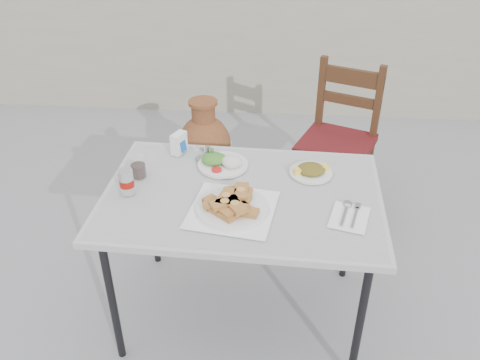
# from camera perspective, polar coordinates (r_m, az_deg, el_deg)

# --- Properties ---
(ground) EXTENTS (80.00, 80.00, 0.00)m
(ground) POSITION_cam_1_polar(r_m,az_deg,el_deg) (2.87, 3.10, -13.14)
(ground) COLOR slate
(ground) RESTS_ON ground
(cafe_table) EXTENTS (1.29, 0.90, 0.77)m
(cafe_table) POSITION_cam_1_polar(r_m,az_deg,el_deg) (2.33, 0.24, -2.52)
(cafe_table) COLOR black
(cafe_table) RESTS_ON ground
(pide_plate) EXTENTS (0.41, 0.41, 0.07)m
(pide_plate) POSITION_cam_1_polar(r_m,az_deg,el_deg) (2.18, -0.87, -2.66)
(pide_plate) COLOR white
(pide_plate) RESTS_ON cafe_table
(salad_rice_plate) EXTENTS (0.25, 0.25, 0.06)m
(salad_rice_plate) POSITION_cam_1_polar(r_m,az_deg,el_deg) (2.49, -2.01, 2.04)
(salad_rice_plate) COLOR white
(salad_rice_plate) RESTS_ON cafe_table
(salad_chopped_plate) EXTENTS (0.21, 0.21, 0.04)m
(salad_chopped_plate) POSITION_cam_1_polar(r_m,az_deg,el_deg) (2.46, 7.98, 1.07)
(salad_chopped_plate) COLOR white
(salad_chopped_plate) RESTS_ON cafe_table
(soda_can) EXTENTS (0.07, 0.07, 0.12)m
(soda_can) POSITION_cam_1_polar(r_m,az_deg,el_deg) (2.33, -12.62, -0.19)
(soda_can) COLOR silver
(soda_can) RESTS_ON cafe_table
(cola_glass) EXTENTS (0.08, 0.08, 0.11)m
(cola_glass) POSITION_cam_1_polar(r_m,az_deg,el_deg) (2.44, -11.36, 1.35)
(cola_glass) COLOR white
(cola_glass) RESTS_ON cafe_table
(napkin_holder) EXTENTS (0.08, 0.10, 0.11)m
(napkin_holder) POSITION_cam_1_polar(r_m,az_deg,el_deg) (2.61, -6.87, 4.14)
(napkin_holder) COLOR white
(napkin_holder) RESTS_ON cafe_table
(condiment_caddy) EXTENTS (0.12, 0.11, 0.07)m
(condiment_caddy) POSITION_cam_1_polar(r_m,az_deg,el_deg) (2.55, -3.69, 2.80)
(condiment_caddy) COLOR #ACACB3
(condiment_caddy) RESTS_ON cafe_table
(cutlery_napkin) EXTENTS (0.20, 0.23, 0.01)m
(cutlery_napkin) POSITION_cam_1_polar(r_m,az_deg,el_deg) (2.21, 12.18, -3.84)
(cutlery_napkin) COLOR white
(cutlery_napkin) RESTS_ON cafe_table
(chair) EXTENTS (0.57, 0.57, 0.99)m
(chair) POSITION_cam_1_polar(r_m,az_deg,el_deg) (3.35, 10.98, 4.53)
(chair) COLOR #33200D
(chair) RESTS_ON ground
(terracotta_urn) EXTENTS (0.38, 0.38, 0.67)m
(terracotta_urn) POSITION_cam_1_polar(r_m,az_deg,el_deg) (3.61, -3.97, 3.64)
(terracotta_urn) COLOR brown
(terracotta_urn) RESTS_ON ground
(back_wall) EXTENTS (6.00, 0.25, 1.20)m
(back_wall) POSITION_cam_1_polar(r_m,az_deg,el_deg) (4.73, 4.40, 14.68)
(back_wall) COLOR #9B9581
(back_wall) RESTS_ON ground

